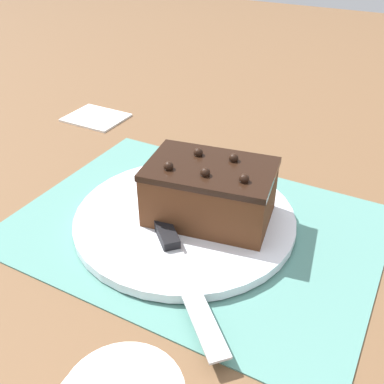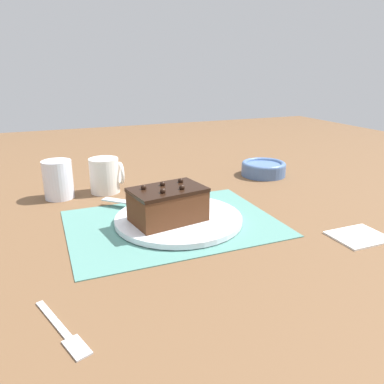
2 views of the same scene
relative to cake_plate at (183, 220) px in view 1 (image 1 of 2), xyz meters
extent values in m
plane|color=brown|center=(-0.01, 0.00, -0.01)|extent=(3.00, 3.00, 0.00)
cube|color=slate|center=(-0.01, 0.00, -0.01)|extent=(0.46, 0.34, 0.00)
cylinder|color=white|center=(0.00, 0.00, 0.00)|extent=(0.29, 0.29, 0.01)
cube|color=#512D19|center=(-0.03, -0.02, 0.04)|extent=(0.17, 0.12, 0.07)
cube|color=black|center=(-0.03, -0.02, 0.08)|extent=(0.17, 0.13, 0.01)
sphere|color=black|center=(-0.08, 0.00, 0.08)|extent=(0.01, 0.01, 0.01)
sphere|color=black|center=(-0.05, -0.04, 0.08)|extent=(0.01, 0.01, 0.01)
sphere|color=black|center=(-0.03, 0.01, 0.08)|extent=(0.01, 0.01, 0.01)
sphere|color=black|center=(0.00, -0.03, 0.08)|extent=(0.01, 0.01, 0.01)
sphere|color=black|center=(0.01, 0.01, 0.08)|extent=(0.01, 0.01, 0.01)
cube|color=black|center=(0.00, 0.04, 0.01)|extent=(0.07, 0.06, 0.01)
cube|color=#B7BABF|center=(-0.08, 0.12, 0.01)|extent=(0.13, 0.12, 0.00)
cube|color=white|center=(0.32, -0.22, -0.01)|extent=(0.11, 0.09, 0.01)
camera|label=1|loc=(-0.23, 0.41, 0.35)|focal=42.00mm
camera|label=2|loc=(-0.27, -0.74, 0.33)|focal=35.00mm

